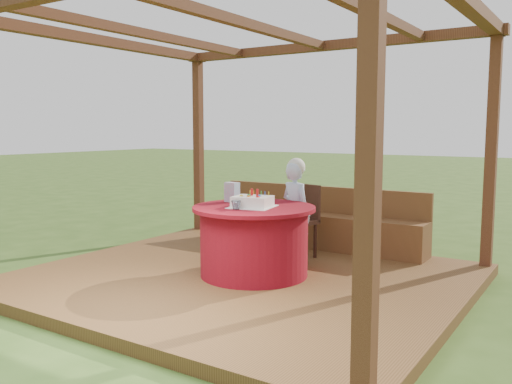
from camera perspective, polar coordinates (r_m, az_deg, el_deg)
ground at (r=5.98m, az=-1.32°, el=-9.79°), size 60.00×60.00×0.00m
deck at (r=5.97m, az=-1.32°, el=-9.24°), size 4.50×4.00×0.12m
pergola at (r=5.78m, az=-1.39°, el=13.74°), size 4.50×4.00×2.72m
bench at (r=7.34m, az=6.27°, el=-3.66°), size 3.00×0.42×0.80m
table at (r=5.85m, az=-0.21°, el=-5.11°), size 1.32×1.32×0.75m
chair at (r=6.70m, az=4.57°, el=-2.58°), size 0.55×0.55×0.89m
elderly_woman at (r=6.33m, az=4.21°, el=-1.94°), size 0.51×0.42×1.24m
birthday_cake at (r=5.72m, az=-0.38°, el=-1.01°), size 0.52×0.52×0.19m
gift_bag at (r=6.12m, az=-2.54°, el=-0.02°), size 0.17×0.12×0.22m
drinking_glass at (r=5.55m, az=-2.11°, el=-1.37°), size 0.12×0.12×0.09m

